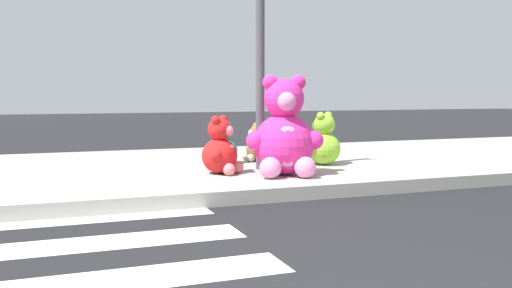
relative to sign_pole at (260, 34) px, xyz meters
name	(u,v)px	position (x,y,z in m)	size (l,w,h in m)	color
sidewalk	(169,171)	(-1.00, 0.80, -1.77)	(28.00, 4.40, 0.15)	#9E9B93
sign_pole	(260,34)	(0.00, 0.00, 0.00)	(0.56, 0.11, 3.20)	#4C4C51
plush_pink_large	(284,135)	(0.08, -0.58, -1.23)	(0.89, 0.83, 1.18)	#F22D93
plush_lime	(323,144)	(0.95, 0.12, -1.41)	(0.49, 0.52, 0.71)	#8CD133
plush_teal	(223,147)	(-0.28, 0.68, -1.47)	(0.41, 0.44, 0.58)	teal
plush_red	(221,150)	(-0.58, -0.21, -1.42)	(0.50, 0.50, 0.70)	red
plush_brown	(257,146)	(0.26, 0.80, -1.48)	(0.37, 0.42, 0.55)	olive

